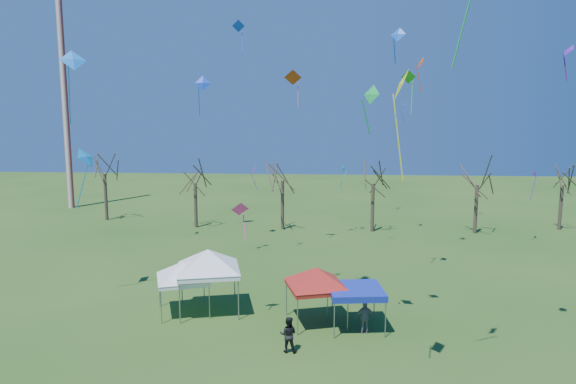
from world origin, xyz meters
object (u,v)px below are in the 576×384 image
Objects in this scene: tree_0 at (104,157)px; tree_2 at (282,163)px; tree_4 at (478,167)px; person_dark at (288,334)px; radio_mast at (65,99)px; tree_5 at (564,169)px; tent_red at (316,271)px; tent_white_mid at (208,254)px; person_grey at (365,317)px; tent_white_west at (183,265)px; tree_3 at (374,166)px; tent_blue at (356,291)px; tree_1 at (195,167)px.

tree_0 reaches higher than tree_2.
tree_4 is 29.78m from person_dark.
radio_mast is 52.76m from tree_5.
tree_5 is 32.76m from tent_red.
person_grey is (8.36, -2.30, -2.44)m from tent_white_mid.
person_grey is at bearing -15.39° from tent_white_mid.
person_grey is (6.06, -23.08, -5.46)m from tree_2.
tent_white_mid is (1.33, 0.32, 0.59)m from tent_white_west.
tree_3 reaches higher than tent_blue.
tree_1 is at bearing 121.69° from tent_blue.
tree_0 is at bearing 164.82° from tree_1.
radio_mast is 11.45m from tree_0.
tent_red reaches higher than tent_white_west.
tent_red reaches higher than tent_blue.
tree_4 is (26.12, -0.65, 0.27)m from tree_1.
tree_4 reaches higher than tent_white_mid.
person_grey is (2.45, -1.12, -1.95)m from tent_red.
tent_white_mid is 9.01m from person_grey.
tree_0 is at bearing -49.33° from person_dark.
tree_5 is 36.29m from person_dark.
tree_1 is 8.42m from tree_2.
tree_0 is 18.72m from tree_2.
tent_white_mid reaches higher than tent_white_west.
person_dark is (6.05, -4.30, -1.85)m from tent_white_west.
tree_5 reaches higher than tent_white_west.
tree_3 reaches higher than tent_white_mid.
tree_2 reaches higher than tree_1.
tree_2 is 17.73m from tree_4.
tree_2 is 21.12m from tent_white_mid.
tree_2 reaches higher than tree_3.
tree_2 is 1.10× the size of tree_5.
tree_1 is at bearing -28.48° from radio_mast.
tent_red reaches higher than person_grey.
tent_blue is at bearing -66.43° from person_grey.
tree_0 is 1.12× the size of tree_1.
tree_5 is at bearing 2.35° from tree_1.
tent_white_west is 1.18× the size of tent_blue.
tree_3 is at bearing 62.36° from tent_white_mid.
radio_mast is 39.41m from tent_white_mid.
tree_0 is 1.13× the size of tree_5.
radio_mast is 3.16× the size of tree_3.
tree_1 is 2.52× the size of tent_blue.
tree_2 is 8.41m from tree_3.
radio_mast is 44.13m from tent_red.
tree_3 is at bearing 77.52° from tent_red.
person_dark is at bearing -44.29° from tent_white_mid.
tent_white_west is 7.30m from tent_red.
tree_1 reaches higher than tent_white_west.
tree_2 is at bearing -176.30° from tree_5.
tree_3 is 1.06× the size of tree_5.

